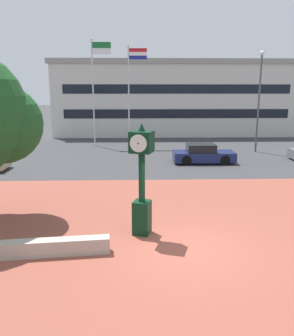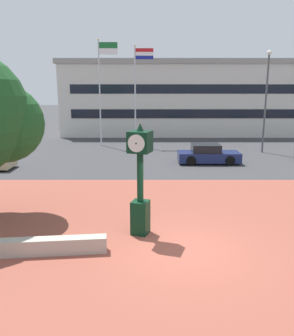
{
  "view_description": "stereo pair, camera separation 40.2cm",
  "coord_description": "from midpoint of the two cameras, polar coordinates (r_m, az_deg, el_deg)",
  "views": [
    {
      "loc": [
        -1.46,
        -9.86,
        4.87
      ],
      "look_at": [
        -1.1,
        1.44,
        2.28
      ],
      "focal_mm": 36.96,
      "sensor_mm": 36.0,
      "label": 1
    },
    {
      "loc": [
        -1.05,
        -9.86,
        4.87
      ],
      "look_at": [
        -1.1,
        1.44,
        2.28
      ],
      "focal_mm": 36.96,
      "sensor_mm": 36.0,
      "label": 2
    }
  ],
  "objects": [
    {
      "name": "car_street_far",
      "position": [
        23.59,
        10.74,
        2.15
      ],
      "size": [
        4.09,
        1.82,
        1.28
      ],
      "rotation": [
        0.0,
        0.0,
        4.71
      ],
      "color": "navy",
      "rests_on": "ground"
    },
    {
      "name": "street_lamp_post",
      "position": [
        28.42,
        19.74,
        11.63
      ],
      "size": [
        0.36,
        0.36,
        7.69
      ],
      "color": "#4C4C51",
      "rests_on": "ground"
    },
    {
      "name": "flagpole_primary",
      "position": [
        30.62,
        -6.86,
        13.64
      ],
      "size": [
        1.67,
        0.14,
        8.97
      ],
      "color": "silver",
      "rests_on": "ground"
    },
    {
      "name": "civic_building",
      "position": [
        42.92,
        5.61,
        11.55
      ],
      "size": [
        25.79,
        15.43,
        7.82
      ],
      "color": "beige",
      "rests_on": "ground"
    },
    {
      "name": "planter_wall",
      "position": [
        11.0,
        -13.94,
        -12.35
      ],
      "size": [
        3.22,
        0.73,
        0.5
      ],
      "primitive_type": "cube",
      "rotation": [
        0.0,
        0.0,
        0.1
      ],
      "color": "#ADA393",
      "rests_on": "ground"
    },
    {
      "name": "flagpole_secondary",
      "position": [
        30.4,
        -1.01,
        13.12
      ],
      "size": [
        1.63,
        0.14,
        8.49
      ],
      "color": "silver",
      "rests_on": "ground"
    },
    {
      "name": "street_clock",
      "position": [
        11.52,
        0.11,
        -1.85
      ],
      "size": [
        0.88,
        0.89,
        3.8
      ],
      "rotation": [
        0.0,
        0.0,
        -0.32
      ],
      "color": "black",
      "rests_on": "ground"
    },
    {
      "name": "plaza_brick_paving",
      "position": [
        13.1,
        5.8,
        -8.98
      ],
      "size": [
        44.0,
        12.48,
        0.01
      ],
      "primitive_type": "cube",
      "color": "brown",
      "rests_on": "ground"
    },
    {
      "name": "ground_plane",
      "position": [
        11.07,
        6.92,
        -13.31
      ],
      "size": [
        200.0,
        200.0,
        0.0
      ],
      "primitive_type": "plane",
      "color": "#38383A"
    }
  ]
}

